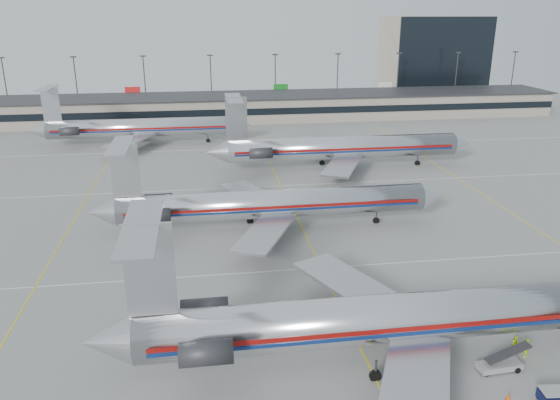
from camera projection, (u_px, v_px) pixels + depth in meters
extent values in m
plane|color=gray|center=(345.00, 315.00, 50.68)|extent=(260.00, 260.00, 0.00)
cube|color=silver|center=(321.00, 268.00, 60.01)|extent=(160.00, 0.15, 0.02)
cube|color=gray|center=(248.00, 107.00, 141.22)|extent=(160.00, 16.00, 6.00)
cube|color=black|center=(251.00, 112.00, 133.59)|extent=(160.00, 0.20, 1.60)
cube|color=#2D2D30|center=(248.00, 95.00, 140.20)|extent=(162.00, 17.00, 0.30)
cylinder|color=#38383D|center=(6.00, 87.00, 144.17)|extent=(0.30, 0.30, 15.00)
cube|color=#2D2D30|center=(1.00, 58.00, 141.67)|extent=(1.60, 0.40, 0.35)
cylinder|color=#38383D|center=(77.00, 86.00, 146.64)|extent=(0.30, 0.30, 15.00)
cube|color=#2D2D30|center=(73.00, 57.00, 144.14)|extent=(1.60, 0.40, 0.35)
cylinder|color=#38383D|center=(145.00, 85.00, 149.11)|extent=(0.30, 0.30, 15.00)
cube|color=#2D2D30|center=(143.00, 56.00, 146.61)|extent=(1.60, 0.40, 0.35)
cylinder|color=#38383D|center=(211.00, 83.00, 151.58)|extent=(0.30, 0.30, 15.00)
cube|color=#2D2D30|center=(210.00, 55.00, 149.08)|extent=(1.60, 0.40, 0.35)
cylinder|color=#38383D|center=(275.00, 82.00, 154.05)|extent=(0.30, 0.30, 15.00)
cube|color=#2D2D30|center=(275.00, 55.00, 151.54)|extent=(1.60, 0.40, 0.35)
cylinder|color=#38383D|center=(337.00, 81.00, 156.52)|extent=(0.30, 0.30, 15.00)
cube|color=#2D2D30|center=(338.00, 54.00, 154.01)|extent=(1.60, 0.40, 0.35)
cylinder|color=#38383D|center=(397.00, 80.00, 158.99)|extent=(0.30, 0.30, 15.00)
cube|color=#2D2D30|center=(399.00, 53.00, 156.48)|extent=(1.60, 0.40, 0.35)
cylinder|color=#38383D|center=(456.00, 79.00, 161.46)|extent=(0.30, 0.30, 15.00)
cube|color=#2D2D30|center=(458.00, 52.00, 158.95)|extent=(1.60, 0.40, 0.35)
cylinder|color=#38383D|center=(512.00, 78.00, 163.93)|extent=(0.30, 0.30, 15.00)
cube|color=#2D2D30|center=(516.00, 52.00, 161.42)|extent=(1.60, 0.40, 0.35)
cube|color=tan|center=(432.00, 57.00, 174.62)|extent=(30.00, 20.00, 25.00)
cylinder|color=silver|center=(406.00, 317.00, 43.45)|extent=(42.43, 3.92, 3.92)
cone|color=#B4B4B9|center=(107.00, 341.00, 40.28)|extent=(3.82, 3.92, 3.92)
cube|color=maroon|center=(416.00, 329.00, 41.56)|extent=(40.30, 0.05, 0.37)
cube|color=navy|center=(415.00, 334.00, 41.70)|extent=(40.30, 0.05, 0.30)
cube|color=#B4B4B9|center=(355.00, 287.00, 50.45)|extent=(9.86, 14.38, 0.34)
cube|color=#B4B4B9|center=(415.00, 391.00, 36.58)|extent=(9.86, 14.38, 0.34)
cube|color=#B4B4B9|center=(150.00, 270.00, 38.93)|extent=(3.61, 0.27, 7.21)
cube|color=#B4B4B9|center=(141.00, 226.00, 37.76)|extent=(2.55, 11.14, 0.19)
cylinder|color=#2D2D30|center=(205.00, 309.00, 43.99)|extent=(3.82, 1.80, 1.80)
cylinder|color=#2D2D30|center=(206.00, 353.00, 38.34)|extent=(3.82, 1.80, 1.80)
cylinder|color=#2D2D30|center=(376.00, 370.00, 41.58)|extent=(0.21, 0.21, 1.75)
cylinder|color=#2D2D30|center=(357.00, 333.00, 46.33)|extent=(0.21, 0.21, 1.75)
cylinder|color=silver|center=(274.00, 204.00, 69.69)|extent=(39.14, 3.62, 3.62)
cone|color=silver|center=(431.00, 196.00, 72.58)|extent=(3.13, 3.62, 3.62)
cone|color=#B4B4B9|center=(102.00, 212.00, 66.76)|extent=(3.52, 3.62, 3.62)
cube|color=maroon|center=(276.00, 207.00, 67.94)|extent=(37.18, 0.05, 0.34)
cube|color=navy|center=(276.00, 210.00, 68.07)|extent=(37.18, 0.05, 0.27)
cube|color=#B4B4B9|center=(254.00, 195.00, 76.14)|extent=(9.10, 13.26, 0.31)
cube|color=#B4B4B9|center=(266.00, 232.00, 63.34)|extent=(9.10, 13.26, 0.31)
cube|color=#B4B4B9|center=(125.00, 171.00, 65.51)|extent=(3.33, 0.24, 6.65)
cube|color=#B4B4B9|center=(120.00, 146.00, 64.44)|extent=(2.35, 10.27, 0.18)
cylinder|color=#2D2D30|center=(158.00, 200.00, 70.18)|extent=(3.52, 1.66, 1.66)
cylinder|color=#2D2D30|center=(156.00, 215.00, 64.97)|extent=(3.52, 1.66, 1.66)
cylinder|color=#2D2D30|center=(376.00, 217.00, 72.43)|extent=(0.20, 0.20, 1.61)
cylinder|color=#2D2D30|center=(254.00, 231.00, 67.95)|extent=(0.20, 0.20, 1.61)
cylinder|color=#2D2D30|center=(250.00, 218.00, 72.34)|extent=(0.20, 0.20, 1.61)
cylinder|color=black|center=(376.00, 221.00, 72.58)|extent=(0.88, 0.29, 0.88)
cylinder|color=silver|center=(344.00, 148.00, 96.63)|extent=(40.97, 3.99, 3.99)
cone|color=silver|center=(462.00, 143.00, 99.68)|extent=(3.45, 3.99, 3.99)
cone|color=#B4B4B9|center=(217.00, 152.00, 93.56)|extent=(3.88, 3.99, 3.99)
cube|color=maroon|center=(346.00, 149.00, 94.71)|extent=(38.92, 0.05, 0.38)
cube|color=navy|center=(346.00, 152.00, 94.85)|extent=(38.92, 0.05, 0.30)
cube|color=#B4B4B9|center=(322.00, 144.00, 103.74)|extent=(10.03, 14.62, 0.34)
cube|color=#B4B4B9|center=(342.00, 165.00, 89.64)|extent=(10.03, 14.62, 0.34)
cube|color=#B4B4B9|center=(236.00, 119.00, 92.18)|extent=(3.67, 0.27, 7.33)
cube|color=#B4B4B9|center=(234.00, 98.00, 90.99)|extent=(2.59, 11.32, 0.19)
cylinder|color=#2D2D30|center=(257.00, 145.00, 97.32)|extent=(3.88, 1.83, 1.83)
cylinder|color=#2D2D30|center=(261.00, 153.00, 91.58)|extent=(3.88, 1.83, 1.83)
cylinder|color=#2D2D30|center=(418.00, 160.00, 99.50)|extent=(0.22, 0.22, 1.78)
cylinder|color=#2D2D30|center=(329.00, 168.00, 94.72)|extent=(0.22, 0.22, 1.78)
cylinder|color=#2D2D30|center=(322.00, 160.00, 99.55)|extent=(0.22, 0.22, 1.78)
cylinder|color=black|center=(417.00, 163.00, 99.67)|extent=(0.97, 0.32, 0.97)
cylinder|color=silver|center=(144.00, 128.00, 113.93)|extent=(38.74, 3.77, 3.77)
cone|color=silver|center=(244.00, 125.00, 116.81)|extent=(3.26, 3.77, 3.77)
cone|color=#B4B4B9|center=(37.00, 131.00, 111.03)|extent=(3.67, 3.77, 3.77)
cube|color=maroon|center=(143.00, 129.00, 112.11)|extent=(36.80, 0.05, 0.36)
cube|color=navy|center=(143.00, 131.00, 112.25)|extent=(36.80, 0.05, 0.29)
cube|color=#B4B4B9|center=(137.00, 126.00, 120.66)|extent=(9.48, 13.82, 0.33)
cube|color=#B4B4B9|center=(130.00, 140.00, 107.33)|extent=(9.48, 13.82, 0.33)
cube|color=#B4B4B9|center=(51.00, 104.00, 109.72)|extent=(3.47, 0.25, 6.93)
cube|color=#B4B4B9|center=(47.00, 88.00, 108.60)|extent=(2.45, 10.70, 0.18)
cylinder|color=#2D2D30|center=(75.00, 125.00, 114.59)|extent=(3.67, 1.73, 1.73)
cylinder|color=#2D2D30|center=(69.00, 131.00, 109.16)|extent=(3.67, 1.73, 1.73)
cylinder|color=#2D2D30|center=(208.00, 138.00, 116.65)|extent=(0.20, 0.20, 1.68)
cylinder|color=#2D2D30|center=(128.00, 144.00, 112.13)|extent=(0.20, 0.20, 1.68)
cylinder|color=#2D2D30|center=(131.00, 138.00, 116.70)|extent=(0.20, 0.20, 1.68)
cylinder|color=black|center=(208.00, 141.00, 116.81)|extent=(0.92, 0.31, 0.92)
cube|color=#090F34|center=(554.00, 397.00, 39.12)|extent=(2.14, 1.58, 0.74)
cube|color=gray|center=(555.00, 391.00, 38.95)|extent=(2.14, 1.58, 0.06)
cylinder|color=black|center=(558.00, 395.00, 39.90)|extent=(0.38, 0.15, 0.38)
cylinder|color=black|center=(539.00, 397.00, 39.70)|extent=(0.38, 0.15, 0.38)
cube|color=gray|center=(499.00, 366.00, 42.83)|extent=(3.57, 1.49, 0.49)
cube|color=#2D2D30|center=(508.00, 353.00, 42.54)|extent=(3.60, 1.11, 1.25)
cylinder|color=black|center=(510.00, 362.00, 43.56)|extent=(0.49, 0.16, 0.49)
cylinder|color=black|center=(518.00, 370.00, 42.57)|extent=(0.49, 0.16, 0.49)
cylinder|color=black|center=(481.00, 365.00, 43.22)|extent=(0.49, 0.16, 0.49)
cylinder|color=black|center=(487.00, 373.00, 42.22)|extent=(0.49, 0.16, 0.49)
imported|color=#AFF116|center=(527.00, 348.00, 44.40)|extent=(0.72, 0.64, 1.66)
imported|color=#C0ED16|center=(516.00, 344.00, 45.03)|extent=(0.83, 0.70, 1.52)
cone|color=#DB4F07|center=(508.00, 397.00, 39.49)|extent=(0.61, 0.61, 0.63)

